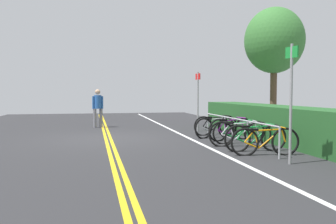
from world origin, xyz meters
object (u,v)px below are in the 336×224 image
bicycle_3 (239,132)px  sign_post_far (291,93)px  bicycle_6 (265,141)px  sign_post_near (198,96)px  bike_rack (235,124)px  bicycle_5 (256,138)px  bicycle_4 (240,134)px  pedestrian (98,106)px  bicycle_2 (231,129)px  bicycle_0 (216,125)px  bicycle_1 (215,127)px  tree_near_left (274,41)px

bicycle_3 → sign_post_far: size_ratio=0.67×
bicycle_6 → sign_post_near: size_ratio=0.74×
bike_rack → bicycle_5: bike_rack is taller
bicycle_4 → pedestrian: bearing=-149.0°
bicycle_5 → sign_post_near: size_ratio=0.74×
bike_rack → bicycle_3: (0.04, 0.10, -0.24)m
bicycle_2 → bicycle_4: (1.33, -0.27, 0.01)m
bicycle_0 → sign_post_far: 5.45m
bicycle_0 → bicycle_4: bicycle_4 is taller
bicycle_5 → pedestrian: pedestrian is taller
bicycle_5 → sign_post_far: (1.72, -0.03, 1.18)m
bicycle_1 → bicycle_3: 1.51m
bike_rack → tree_near_left: (-4.18, 3.49, 3.17)m
bike_rack → pedestrian: 7.07m
bicycle_1 → tree_near_left: tree_near_left is taller
bicycle_1 → bicycle_6: (3.56, 0.04, -0.00)m
bicycle_3 → bike_rack: bearing=-112.1°
pedestrian → sign_post_near: 4.53m
bicycle_4 → bicycle_3: bearing=158.8°
bike_rack → bicycle_0: (-2.11, 0.12, -0.24)m
bicycle_1 → sign_post_near: sign_post_near is taller
bicycle_4 → sign_post_near: (-4.11, -0.02, 1.04)m
bike_rack → bicycle_5: (1.49, -0.05, -0.23)m
bike_rack → bicycle_4: size_ratio=2.97×
sign_post_far → bicycle_1: bearing=-179.2°
bicycle_1 → bicycle_5: 2.94m
bicycle_5 → tree_near_left: bearing=148.0°
bike_rack → bicycle_6: size_ratio=3.06×
bicycle_3 → bicycle_0: bearing=179.6°
bicycle_0 → bicycle_5: (3.60, -0.17, 0.00)m
bicycle_5 → bicycle_4: bearing=-174.6°
bicycle_2 → bicycle_3: (0.73, -0.04, -0.01)m
bicycle_1 → bicycle_3: bicycle_1 is taller
bicycle_0 → bicycle_1: size_ratio=1.06×
bike_rack → bicycle_5: bearing=-2.1°
bicycle_1 → pedestrian: size_ratio=0.97×
bicycle_6 → pedestrian: pedestrian is taller
bicycle_2 → bicycle_4: bicycle_4 is taller
bicycle_1 → tree_near_left: bearing=127.0°
bicycle_2 → tree_near_left: size_ratio=0.33×
bike_rack → tree_near_left: 6.30m
bike_rack → bicycle_4: bearing=-11.6°
bicycle_2 → bicycle_0: bearing=-179.1°
bicycle_3 → bicycle_5: 1.45m
bicycle_5 → sign_post_far: 2.08m
tree_near_left → bicycle_6: bearing=-29.7°
bicycle_0 → bicycle_3: (2.15, -0.01, -0.01)m
bike_rack → sign_post_far: sign_post_far is taller
bicycle_6 → sign_post_far: (1.09, 0.02, 1.19)m
bicycle_2 → sign_post_near: 2.98m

